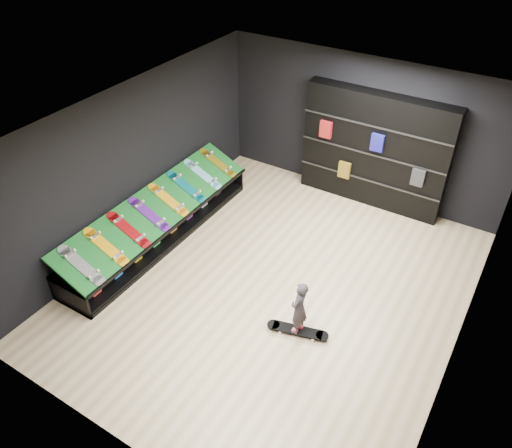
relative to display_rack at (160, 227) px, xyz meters
The scene contains 19 objects.
floor 2.56m from the display_rack, ahead, with size 6.00×7.00×0.01m, color beige.
ceiling 3.75m from the display_rack, ahead, with size 6.00×7.00×0.01m, color white.
wall_back 4.51m from the display_rack, 53.92° to the left, with size 6.00×0.02×3.00m, color black.
wall_front 4.51m from the display_rack, 53.92° to the right, with size 6.00×0.02×3.00m, color black.
wall_left 1.33m from the display_rack, behind, with size 0.02×7.00×3.00m, color black.
wall_right 5.69m from the display_rack, ahead, with size 0.02×7.00×3.00m, color black.
display_rack is the anchor object (origin of this frame).
turf_ramp 0.46m from the display_rack, ahead, with size 1.00×4.50×0.04m, color #0D5218.
back_shelving 4.53m from the display_rack, 48.57° to the left, with size 2.99×0.35×2.39m, color black.
floor_skateboard 3.48m from the display_rack, 12.51° to the right, with size 0.98×0.22×0.09m, color black, non-canonical shape.
child 3.48m from the display_rack, 12.51° to the right, with size 0.22×0.15×0.58m, color black.
display_board_0 1.96m from the display_rack, 88.11° to the right, with size 0.98×0.22×0.09m, color black, non-canonical shape.
display_board_1 1.44m from the display_rack, 87.36° to the right, with size 0.98×0.22×0.09m, color yellow, non-canonical shape.
display_board_2 0.95m from the display_rack, 85.60° to the right, with size 0.98×0.22×0.09m, color red, non-canonical shape.
display_board_3 0.56m from the display_rack, 77.00° to the right, with size 0.98×0.22×0.09m, color purple, non-canonical shape.
display_board_4 0.56m from the display_rack, 77.00° to the left, with size 0.98×0.22×0.09m, color orange, non-canonical shape.
display_board_5 0.95m from the display_rack, 85.60° to the left, with size 0.98×0.22×0.09m, color #0C8C99, non-canonical shape.
display_board_6 1.44m from the display_rack, 87.36° to the left, with size 0.98×0.22×0.09m, color #0CB2E5, non-canonical shape.
display_board_7 1.96m from the display_rack, 88.11° to the left, with size 0.98×0.22×0.09m, color yellow, non-canonical shape.
Camera 1 is at (3.01, -5.51, 6.06)m, focal length 35.00 mm.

